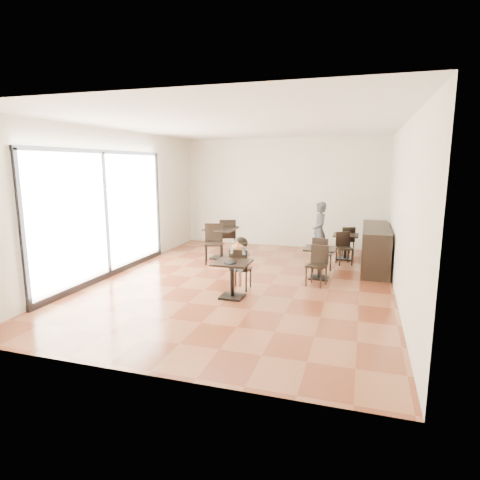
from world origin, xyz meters
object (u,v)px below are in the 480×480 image
at_px(child_chair, 241,269).
at_px(cafe_table_back, 345,247).
at_px(adult_patron, 319,231).
at_px(chair_left_a, 228,237).
at_px(chair_mid_b, 317,266).
at_px(chair_back_b, 344,249).
at_px(child_table, 232,280).
at_px(child, 241,264).
at_px(cafe_table_left, 221,243).
at_px(chair_mid_a, 322,255).
at_px(cafe_table_mid, 319,263).
at_px(chair_back_a, 346,241).
at_px(chair_left_b, 213,244).

relative_size(child_chair, cafe_table_back, 1.25).
xyz_separation_m(adult_patron, chair_left_a, (-2.47, -0.01, -0.26)).
distance_m(chair_mid_b, chair_back_b, 2.06).
xyz_separation_m(child_table, cafe_table_back, (1.86, 3.78, -0.01)).
distance_m(adult_patron, cafe_table_back, 0.83).
bearing_deg(child, cafe_table_left, 118.13).
xyz_separation_m(child, chair_mid_a, (1.40, 1.77, -0.11)).
distance_m(cafe_table_back, chair_back_b, 0.55).
xyz_separation_m(child_table, chair_mid_a, (1.40, 2.32, 0.07)).
bearing_deg(child_table, child, 90.00).
xyz_separation_m(cafe_table_mid, chair_mid_b, (0.00, -0.55, 0.07)).
relative_size(chair_mid_b, chair_back_a, 1.03).
bearing_deg(chair_back_a, cafe_table_mid, 59.28).
bearing_deg(child_chair, chair_mid_a, -128.43).
xyz_separation_m(cafe_table_back, chair_back_b, (-0.00, -0.55, 0.07)).
bearing_deg(adult_patron, cafe_table_back, 94.13).
relative_size(adult_patron, cafe_table_mid, 2.22).
relative_size(child_table, cafe_table_left, 0.84).
height_order(child_table, child, child).
height_order(cafe_table_mid, chair_left_a, chair_left_a).
relative_size(child_table, cafe_table_mid, 1.01).
bearing_deg(chair_back_b, adult_patron, 138.31).
bearing_deg(chair_mid_b, cafe_table_back, 93.38).
bearing_deg(chair_mid_a, cafe_table_left, 0.81).
bearing_deg(chair_mid_b, chair_back_a, 95.13).
distance_m(chair_mid_a, chair_back_b, 1.01).
height_order(child, chair_mid_a, child).
xyz_separation_m(child, adult_patron, (1.21, 2.93, 0.23)).
bearing_deg(child_chair, cafe_table_back, -119.94).
distance_m(child_chair, cafe_table_back, 3.72).
relative_size(chair_back_a, chair_back_b, 1.00).
distance_m(child_table, chair_back_a, 4.71).
bearing_deg(child_table, adult_patron, 70.83).
relative_size(child_table, chair_back_b, 0.87).
height_order(adult_patron, chair_left_b, adult_patron).
height_order(cafe_table_mid, chair_mid_a, chair_mid_a).
xyz_separation_m(cafe_table_back, chair_left_a, (-3.12, -0.31, 0.16)).
height_order(chair_back_a, chair_back_b, same).
bearing_deg(cafe_table_left, chair_left_a, 90.00).
xyz_separation_m(child, cafe_table_back, (1.86, 3.23, -0.19)).
height_order(child_chair, cafe_table_back, child_chair).
xyz_separation_m(chair_mid_b, chair_left_a, (-2.67, 2.25, 0.08)).
height_order(chair_mid_a, chair_back_b, chair_mid_a).
relative_size(cafe_table_back, chair_mid_b, 0.81).
distance_m(child_table, chair_mid_a, 2.71).
xyz_separation_m(cafe_table_back, chair_back_a, (0.00, 0.55, 0.07)).
height_order(child, chair_mid_b, child).
height_order(child_table, chair_back_b, chair_back_b).
bearing_deg(chair_left_b, cafe_table_mid, -31.15).
bearing_deg(child_table, chair_mid_b, 40.98).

